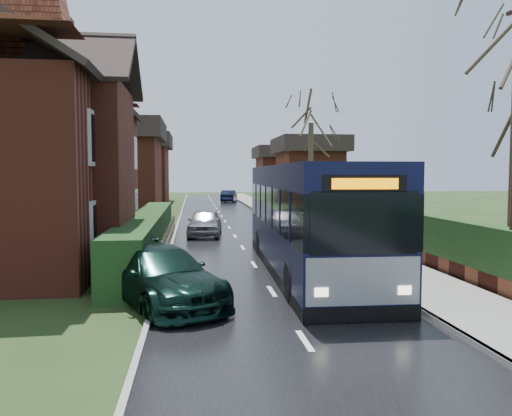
{
  "coord_description": "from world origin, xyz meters",
  "views": [
    {
      "loc": [
        -2.07,
        -15.07,
        3.19
      ],
      "look_at": [
        0.43,
        4.82,
        1.8
      ],
      "focal_mm": 35.0,
      "sensor_mm": 36.0,
      "label": 1
    }
  ],
  "objects": [
    {
      "name": "front_hedge",
      "position": [
        -3.9,
        5.0,
        0.8
      ],
      "size": [
        1.2,
        16.0,
        1.6
      ],
      "primitive_type": "cube",
      "color": "black",
      "rests_on": "ground"
    },
    {
      "name": "car_green",
      "position": [
        -2.9,
        -2.79,
        0.7
      ],
      "size": [
        3.9,
        5.19,
        1.4
      ],
      "primitive_type": "imported",
      "rotation": [
        0.0,
        0.0,
        0.46
      ],
      "color": "black",
      "rests_on": "ground"
    },
    {
      "name": "pavement",
      "position": [
        4.25,
        10.0,
        0.07
      ],
      "size": [
        2.5,
        100.0,
        0.14
      ],
      "primitive_type": "cube",
      "color": "slate",
      "rests_on": "ground"
    },
    {
      "name": "car_distant",
      "position": [
        1.82,
        39.72,
        0.68
      ],
      "size": [
        2.16,
        4.32,
        1.36
      ],
      "primitive_type": "imported",
      "rotation": [
        0.0,
        0.0,
        2.96
      ],
      "color": "black",
      "rests_on": "ground"
    },
    {
      "name": "right_wall_hedge",
      "position": [
        5.8,
        10.0,
        1.02
      ],
      "size": [
        0.6,
        50.0,
        1.8
      ],
      "color": "maroon",
      "rests_on": "ground"
    },
    {
      "name": "car_silver",
      "position": [
        -1.5,
        10.38,
        0.69
      ],
      "size": [
        2.0,
        4.19,
        1.38
      ],
      "primitive_type": "imported",
      "rotation": [
        0.0,
        0.0,
        -0.09
      ],
      "color": "#9D9DA1",
      "rests_on": "ground"
    },
    {
      "name": "bus",
      "position": [
        1.6,
        0.52,
        1.71
      ],
      "size": [
        2.86,
        11.39,
        3.44
      ],
      "rotation": [
        0.0,
        0.0,
        -0.02
      ],
      "color": "black",
      "rests_on": "ground"
    },
    {
      "name": "brick_house",
      "position": [
        -8.73,
        4.78,
        4.38
      ],
      "size": [
        9.3,
        14.6,
        10.3
      ],
      "color": "maroon",
      "rests_on": "ground"
    },
    {
      "name": "picket_fence",
      "position": [
        -3.15,
        5.0,
        0.45
      ],
      "size": [
        0.1,
        16.0,
        0.9
      ],
      "primitive_type": null,
      "color": "gray",
      "rests_on": "ground"
    },
    {
      "name": "road",
      "position": [
        0.0,
        10.0,
        0.01
      ],
      "size": [
        6.0,
        100.0,
        0.02
      ],
      "primitive_type": "cube",
      "color": "black",
      "rests_on": "ground"
    },
    {
      "name": "tree_house_side",
      "position": [
        -10.86,
        13.47,
        7.14
      ],
      "size": [
        4.2,
        4.2,
        9.55
      ],
      "color": "#3C3023",
      "rests_on": "ground"
    },
    {
      "name": "tree_right_far",
      "position": [
        6.0,
        18.77,
        7.11
      ],
      "size": [
        4.92,
        4.92,
        9.51
      ],
      "color": "#3A2F22",
      "rests_on": "ground"
    },
    {
      "name": "kerb_left",
      "position": [
        -3.05,
        10.0,
        0.05
      ],
      "size": [
        0.12,
        100.0,
        0.1
      ],
      "primitive_type": "cube",
      "color": "gray",
      "rests_on": "ground"
    },
    {
      "name": "ground",
      "position": [
        0.0,
        0.0,
        0.0
      ],
      "size": [
        140.0,
        140.0,
        0.0
      ],
      "primitive_type": "plane",
      "color": "#34461E",
      "rests_on": "ground"
    },
    {
      "name": "bus_stop_sign",
      "position": [
        3.2,
        1.17,
        1.69
      ],
      "size": [
        0.14,
        0.39,
        2.57
      ],
      "rotation": [
        0.0,
        0.0,
        -0.24
      ],
      "color": "slate",
      "rests_on": "ground"
    },
    {
      "name": "kerb_right",
      "position": [
        3.05,
        10.0,
        0.07
      ],
      "size": [
        0.12,
        100.0,
        0.14
      ],
      "primitive_type": "cube",
      "color": "gray",
      "rests_on": "ground"
    }
  ]
}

